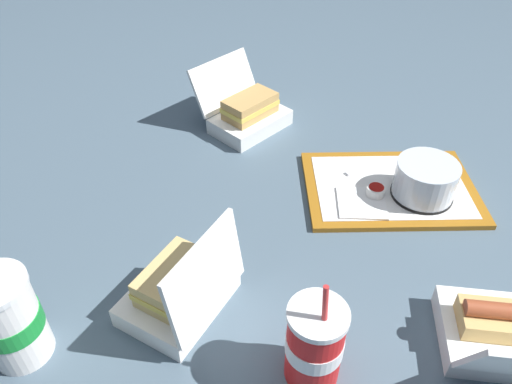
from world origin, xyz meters
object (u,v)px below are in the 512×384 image
Objects in this scene: cake_container at (425,181)px; clamshell_sandwich_center at (247,112)px; clamshell_hotdog_left at (507,335)px; soda_cup_right at (314,344)px; plastic_fork at (365,166)px; ketchup_cup at (376,191)px; food_tray at (390,188)px; clamshell_sandwich_front at (180,290)px; soda_cup_center at (9,319)px.

cake_container is 0.48m from clamshell_sandwich_center.
soda_cup_right reaches higher than clamshell_hotdog_left.
soda_cup_right reaches higher than plastic_fork.
ketchup_cup is at bearing 115.57° from clamshell_hotdog_left.
food_tray is 0.06m from ketchup_cup.
cake_container is 1.20× the size of plastic_fork.
plastic_fork is 0.49× the size of clamshell_sandwich_front.
clamshell_hotdog_left is 0.31m from soda_cup_right.
plastic_fork is 0.33m from clamshell_sandwich_center.
cake_container is at bearing 61.71° from soda_cup_right.
ketchup_cup is 0.18× the size of clamshell_sandwich_front.
clamshell_sandwich_front is at bearing 154.89° from soda_cup_right.
clamshell_hotdog_left is (0.18, -0.45, 0.03)m from plastic_fork.
clamshell_sandwich_center is (-0.47, 0.62, 0.00)m from clamshell_hotdog_left.
soda_cup_right is at bearing -25.11° from clamshell_sandwich_front.
plastic_fork is at bearing 77.26° from soda_cup_right.
clamshell_sandwich_center is at bearing 85.01° from clamshell_sandwich_front.
food_tray is at bearing 45.16° from ketchup_cup.
plastic_fork is (-0.11, 0.09, -0.04)m from cake_container.
soda_cup_center reaches higher than soda_cup_right.
soda_cup_center is at bearing -179.40° from soda_cup_right.
cake_container is at bearing 32.36° from soda_cup_center.
food_tray is 1.49× the size of clamshell_sandwich_center.
ketchup_cup is at bearing -41.27° from clamshell_sandwich_center.
clamshell_sandwich_front is at bearing -138.49° from ketchup_cup.
clamshell_hotdog_left is at bearing 12.66° from soda_cup_right.
plastic_fork is 0.49m from clamshell_hotdog_left.
clamshell_sandwich_front is (-0.39, -0.35, 0.04)m from food_tray.
soda_cup_right reaches higher than clamshell_sandwich_front.
clamshell_sandwich_front reaches higher than ketchup_cup.
food_tray is 0.41m from clamshell_sandwich_center.
soda_cup_center is at bearing -112.37° from clamshell_sandwich_center.
clamshell_hotdog_left is at bearing -79.38° from cake_container.
clamshell_sandwich_front is (-0.34, -0.42, 0.03)m from plastic_fork.
clamshell_hotdog_left is 0.78m from clamshell_sandwich_center.
cake_container is 0.10m from ketchup_cup.
clamshell_sandwich_front is (-0.45, -0.33, -0.01)m from cake_container.
soda_cup_center is (-0.28, -0.69, 0.04)m from clamshell_sandwich_center.
cake_container reaches higher than ketchup_cup.
clamshell_sandwich_center is (-0.40, 0.25, -0.01)m from cake_container.
plastic_fork is 0.78m from soda_cup_center.
cake_container is 0.58× the size of clamshell_sandwich_front.
cake_container is 0.58× the size of soda_cup_center.
clamshell_hotdog_left is 0.85× the size of clamshell_sandwich_center.
clamshell_sandwich_center is at bearing 111.02° from plastic_fork.
clamshell_hotdog_left is 1.07× the size of soda_cup_right.
clamshell_sandwich_center is at bearing 146.22° from food_tray.
soda_cup_center is (-0.57, -0.52, 0.07)m from plastic_fork.
ketchup_cup is at bearing -121.12° from plastic_fork.
soda_cup_right is (-0.13, -0.42, 0.05)m from ketchup_cup.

